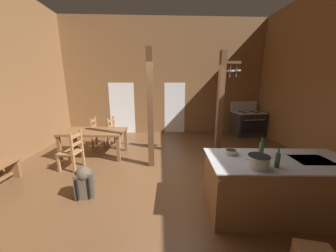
% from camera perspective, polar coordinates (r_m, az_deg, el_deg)
% --- Properties ---
extents(ground_plane, '(8.62, 8.48, 0.10)m').
position_cam_1_polar(ground_plane, '(4.20, 0.74, -16.52)').
color(ground_plane, brown).
extents(wall_back, '(8.62, 0.14, 4.48)m').
position_cam_1_polar(wall_back, '(7.55, -0.96, 14.83)').
color(wall_back, brown).
rests_on(wall_back, ground_plane).
extents(glazed_door_back_left, '(1.00, 0.01, 2.05)m').
position_cam_1_polar(glazed_door_back_left, '(7.70, -14.18, 5.36)').
color(glazed_door_back_left, white).
rests_on(glazed_door_back_left, ground_plane).
extents(glazed_panel_back_right, '(0.84, 0.01, 2.05)m').
position_cam_1_polar(glazed_panel_back_right, '(7.57, 2.07, 5.62)').
color(glazed_panel_back_right, white).
rests_on(glazed_panel_back_right, ground_plane).
extents(kitchen_island, '(2.21, 1.09, 0.91)m').
position_cam_1_polar(kitchen_island, '(3.46, 30.79, -15.96)').
color(kitchen_island, brown).
rests_on(kitchen_island, ground_plane).
extents(stove_range, '(1.23, 0.93, 1.32)m').
position_cam_1_polar(stove_range, '(7.86, 23.62, 0.77)').
color(stove_range, '#242424').
rests_on(stove_range, ground_plane).
extents(support_post_with_pot_rack, '(0.56, 0.23, 2.83)m').
position_cam_1_polar(support_post_with_pot_rack, '(4.97, 16.29, 6.66)').
color(support_post_with_pot_rack, brown).
rests_on(support_post_with_pot_rack, ground_plane).
extents(support_post_center, '(0.14, 0.14, 2.83)m').
position_cam_1_polar(support_post_center, '(4.34, -5.57, 4.94)').
color(support_post_center, brown).
rests_on(support_post_center, ground_plane).
extents(dining_table, '(1.76, 1.02, 0.74)m').
position_cam_1_polar(dining_table, '(5.53, -22.21, -2.24)').
color(dining_table, brown).
rests_on(dining_table, ground_plane).
extents(ladderback_chair_near_window, '(0.44, 0.44, 0.95)m').
position_cam_1_polar(ladderback_chair_near_window, '(6.44, -21.05, -1.86)').
color(ladderback_chair_near_window, '#9E7044').
rests_on(ladderback_chair_near_window, ground_plane).
extents(ladderback_chair_by_post, '(0.51, 0.51, 0.95)m').
position_cam_1_polar(ladderback_chair_by_post, '(4.95, -27.81, -7.00)').
color(ladderback_chair_by_post, '#9E7044').
rests_on(ladderback_chair_by_post, ground_plane).
extents(ladderback_chair_at_table_end, '(0.54, 0.54, 0.95)m').
position_cam_1_polar(ladderback_chair_at_table_end, '(6.27, -16.26, -1.90)').
color(ladderback_chair_at_table_end, '#9E7044').
rests_on(ladderback_chair_at_table_end, ground_plane).
extents(backpack, '(0.36, 0.34, 0.60)m').
position_cam_1_polar(backpack, '(3.75, -24.72, -15.42)').
color(backpack, '#4C4233').
rests_on(backpack, ground_plane).
extents(stockpot_on_counter, '(0.35, 0.28, 0.17)m').
position_cam_1_polar(stockpot_on_counter, '(2.81, 26.52, -9.91)').
color(stockpot_on_counter, '#A8AAB2').
rests_on(stockpot_on_counter, kitchen_island).
extents(mixing_bowl_on_counter, '(0.20, 0.20, 0.07)m').
position_cam_1_polar(mixing_bowl_on_counter, '(3.15, 19.13, -7.73)').
color(mixing_bowl_on_counter, '#B2A893').
rests_on(mixing_bowl_on_counter, kitchen_island).
extents(bottle_tall_on_counter, '(0.07, 0.07, 0.31)m').
position_cam_1_polar(bottle_tall_on_counter, '(3.21, 27.21, -6.47)').
color(bottle_tall_on_counter, '#2D5638').
rests_on(bottle_tall_on_counter, kitchen_island).
extents(bottle_short_on_counter, '(0.06, 0.06, 0.27)m').
position_cam_1_polar(bottle_short_on_counter, '(2.93, 31.09, -9.10)').
color(bottle_short_on_counter, '#2D5638').
rests_on(bottle_short_on_counter, kitchen_island).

